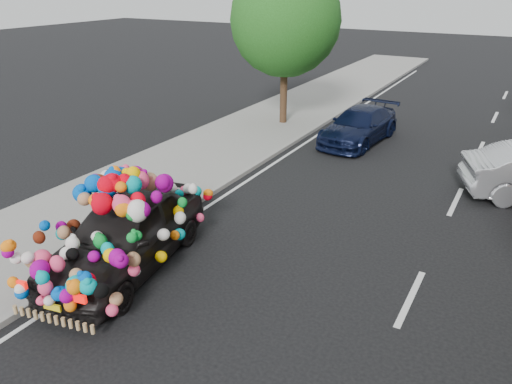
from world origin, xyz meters
TOP-DOWN VIEW (x-y plane):
  - ground at (0.00, 0.00)m, footprint 100.00×100.00m
  - sidewalk at (-4.30, 0.00)m, footprint 4.00×60.00m
  - kerb at (-2.35, 0.00)m, footprint 0.15×60.00m
  - lane_markings at (3.60, 0.00)m, footprint 6.00×50.00m
  - tree_near_sidewalk at (-3.80, 9.50)m, footprint 4.20×4.20m
  - plush_art_car at (-1.80, -1.71)m, footprint 2.86×4.86m
  - navy_sedan at (-0.40, 8.78)m, footprint 2.08×4.32m

SIDE VIEW (x-z plane):
  - ground at x=0.00m, z-range 0.00..0.00m
  - lane_markings at x=3.60m, z-range 0.00..0.01m
  - sidewalk at x=-4.30m, z-range 0.00..0.12m
  - kerb at x=-2.35m, z-range 0.00..0.13m
  - navy_sedan at x=-0.40m, z-range 0.00..1.21m
  - plush_art_car at x=-1.80m, z-range 0.03..2.16m
  - tree_near_sidewalk at x=-3.80m, z-range 0.96..7.09m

